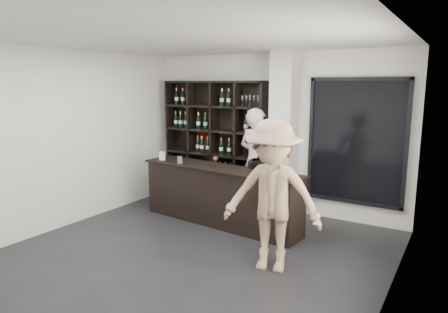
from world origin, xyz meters
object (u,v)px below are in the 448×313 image
Objects in this scene: tasting_counter at (220,195)px; customer at (272,196)px; taster_pink at (256,161)px; wine_shelf at (215,142)px; taster_black at (263,180)px.

customer is (1.45, -1.09, 0.47)m from tasting_counter.
tasting_counter is 1.04m from taster_pink.
taster_black is (1.41, -0.72, -0.44)m from wine_shelf.
tasting_counter is at bearing 130.99° from customer.
tasting_counter is at bearing 89.05° from taster_pink.
customer is at bearing 133.54° from taster_pink.
customer is at bearing -43.85° from wine_shelf.
customer is at bearing -31.64° from tasting_counter.
taster_pink is at bearing -36.20° from taster_black.
wine_shelf reaches higher than taster_black.
taster_black is at bearing 138.46° from taster_pink.
customer is (2.25, -2.17, -0.24)m from wine_shelf.
tasting_counter is at bearing -53.31° from wine_shelf.
customer is (0.84, -1.45, 0.20)m from taster_black.
taster_pink reaches higher than customer.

